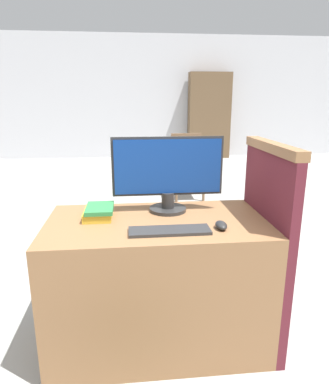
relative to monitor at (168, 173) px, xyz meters
name	(u,v)px	position (x,y,z in m)	size (l,w,h in m)	color
ground_plane	(163,380)	(-0.08, -0.50, -0.97)	(20.00, 20.00, 0.00)	#9E9E99
wall_back	(134,98)	(-0.08, 6.42, 0.43)	(12.00, 0.06, 2.80)	silver
desk	(157,281)	(-0.08, -0.16, -0.60)	(1.20, 0.67, 0.74)	#8C603D
carrel_divider	(265,242)	(0.54, -0.17, -0.38)	(0.07, 0.65, 1.16)	#5B1E28
monitor	(168,173)	(0.00, 0.00, 0.00)	(0.64, 0.22, 0.44)	#282828
keyboard	(170,231)	(-0.03, -0.34, -0.22)	(0.41, 0.12, 0.02)	#2D2D2D
mouse	(221,225)	(0.24, -0.32, -0.21)	(0.06, 0.10, 0.04)	#262626
book_stack	(99,212)	(-0.40, -0.08, -0.20)	(0.16, 0.23, 0.07)	gold
far_chair	(187,162)	(0.61, 2.86, -0.47)	(0.44, 0.44, 0.90)	brown
bookshelf_far	(209,116)	(1.68, 6.18, 0.01)	(0.97, 0.32, 1.96)	brown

